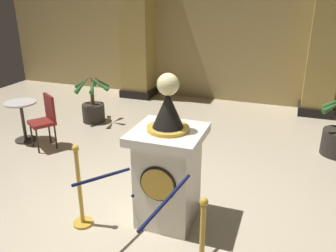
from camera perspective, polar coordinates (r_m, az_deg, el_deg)
The scene contains 10 objects.
ground_plane at distance 4.64m, azimuth -4.67°, elevation -13.95°, with size 12.57×12.57×0.00m, color beige.
back_wall at distance 8.94m, azimuth 9.76°, elevation 17.25°, with size 12.57×0.16×4.18m, color tan.
pedestal_clock at distance 4.15m, azimuth -0.02°, elevation -6.65°, with size 0.80×0.80×1.84m.
stanchion_near at distance 4.37m, azimuth -13.98°, elevation -11.20°, with size 0.24×0.24×1.06m.
velvet_rope at distance 3.64m, azimuth -5.78°, elevation -10.01°, with size 1.05×1.03×0.22m.
column_left at distance 9.24m, azimuth -4.95°, elevation 16.98°, with size 0.85×0.85×4.01m.
column_right at distance 8.42m, azimuth 24.59°, elevation 14.82°, with size 0.78×0.78×4.01m.
potted_palm_left at distance 7.69m, azimuth -12.02°, elevation 3.15°, with size 0.84×0.75×1.03m.
cafe_table at distance 7.03m, azimuth -22.49°, elevation 1.47°, with size 0.57×0.57×0.76m.
cafe_chair_red at distance 6.56m, azimuth -19.22°, elevation 1.39°, with size 0.55×0.55×0.96m.
Camera 1 is at (1.63, -3.43, 2.67)m, focal length 37.66 mm.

